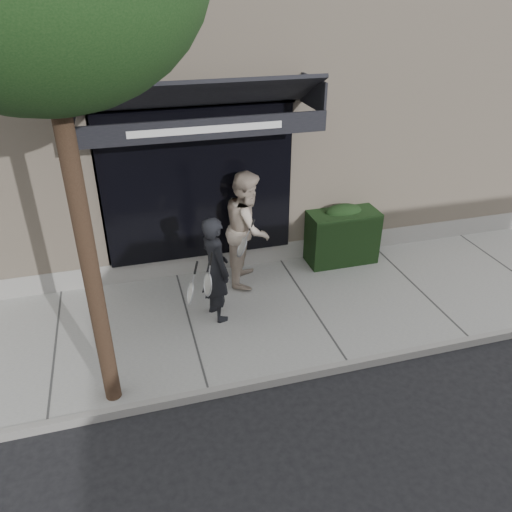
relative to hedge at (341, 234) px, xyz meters
name	(u,v)px	position (x,y,z in m)	size (l,w,h in m)	color
ground	(308,309)	(-1.10, -1.25, -0.66)	(80.00, 80.00, 0.00)	black
sidewalk	(309,306)	(-1.10, -1.25, -0.60)	(20.00, 3.00, 0.12)	gray
curb	(348,366)	(-1.10, -2.80, -0.59)	(20.00, 0.10, 0.14)	gray
building_facade	(235,87)	(-1.11, 3.71, 2.08)	(14.30, 8.04, 5.64)	beige
hedge	(341,234)	(0.00, 0.00, 0.00)	(1.30, 0.70, 1.14)	black
pedestrian_front	(215,269)	(-2.65, -1.18, 0.32)	(0.85, 0.93, 1.72)	black
pedestrian_back	(248,228)	(-1.87, -0.22, 0.47)	(1.06, 1.19, 2.02)	#C0AC99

